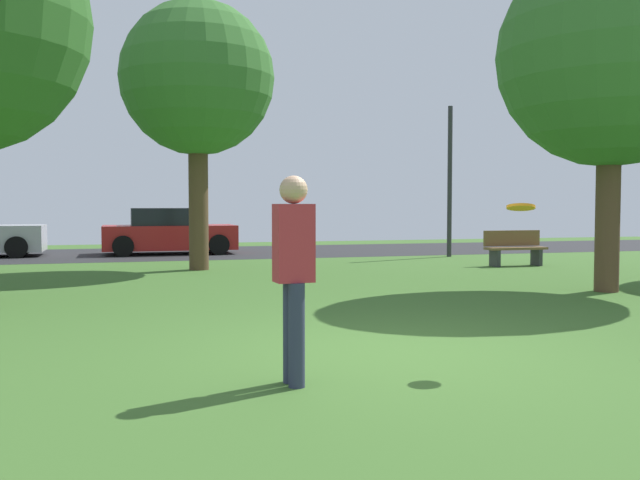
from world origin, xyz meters
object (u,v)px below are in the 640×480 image
person_thrower (294,269)px  frisbee_disc (521,207)px  parked_car_red (168,233)px  maple_tree_near (611,55)px  street_lamp_post (450,182)px  oak_tree_right (197,80)px  park_bench (515,248)px

person_thrower → frisbee_disc: size_ratio=4.86×
person_thrower → parked_car_red: size_ratio=0.44×
person_thrower → parked_car_red: 16.80m
maple_tree_near → street_lamp_post: size_ratio=1.37×
maple_tree_near → parked_car_red: bearing=119.6°
parked_car_red → person_thrower: bearing=-90.2°
oak_tree_right → parked_car_red: (-0.33, 5.80, -3.84)m
parked_car_red → street_lamp_post: 8.95m
oak_tree_right → frisbee_disc: (1.87, -10.86, -2.99)m
frisbee_disc → street_lamp_post: 14.32m
frisbee_disc → oak_tree_right: bearing=99.8°
parked_car_red → street_lamp_post: size_ratio=0.91×
oak_tree_right → person_thrower: oak_tree_right is taller
person_thrower → park_bench: (8.25, 9.84, -0.54)m
frisbee_disc → park_bench: size_ratio=0.23×
maple_tree_near → street_lamp_post: maple_tree_near is taller
person_thrower → street_lamp_post: bearing=55.1°
parked_car_red → park_bench: parked_car_red is taller
maple_tree_near → street_lamp_post: bearing=82.1°
parked_car_red → park_bench: (8.18, -6.95, -0.20)m
maple_tree_near → oak_tree_right: bearing=136.1°
maple_tree_near → person_thrower: bearing=-145.8°
maple_tree_near → parked_car_red: maple_tree_near is taller
park_bench → street_lamp_post: 3.80m
oak_tree_right → park_bench: bearing=-8.3°
park_bench → street_lamp_post: (-0.15, 3.35, 1.79)m
street_lamp_post → oak_tree_right: bearing=-164.1°
oak_tree_right → parked_car_red: bearing=93.3°
oak_tree_right → park_bench: 8.91m
maple_tree_near → parked_car_red: (-6.86, 12.08, -3.51)m
parked_car_red → oak_tree_right: bearing=-86.7°
oak_tree_right → street_lamp_post: oak_tree_right is taller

